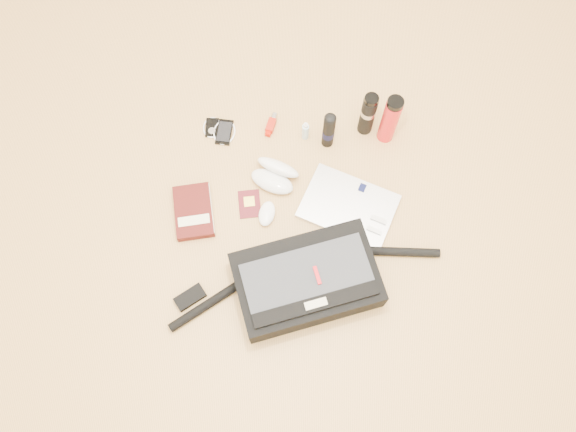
{
  "coord_description": "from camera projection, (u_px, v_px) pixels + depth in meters",
  "views": [
    {
      "loc": [
        0.01,
        -0.71,
        2.04
      ],
      "look_at": [
        -0.02,
        0.04,
        0.06
      ],
      "focal_mm": 35.0,
      "sensor_mm": 36.0,
      "label": 1
    }
  ],
  "objects": [
    {
      "name": "laptop",
      "position": [
        349.0,
        207.0,
        2.18
      ],
      "size": [
        0.42,
        0.36,
        0.03
      ],
      "rotation": [
        0.0,
        0.0,
        -0.39
      ],
      "color": "silver",
      "rests_on": "ground"
    },
    {
      "name": "passport",
      "position": [
        249.0,
        204.0,
        2.19
      ],
      "size": [
        0.1,
        0.13,
        0.01
      ],
      "rotation": [
        0.0,
        0.0,
        0.14
      ],
      "color": "#521118",
      "rests_on": "ground"
    },
    {
      "name": "book",
      "position": [
        194.0,
        212.0,
        2.16
      ],
      "size": [
        0.18,
        0.24,
        0.04
      ],
      "rotation": [
        0.0,
        0.0,
        0.19
      ],
      "color": "#420E0C",
      "rests_on": "ground"
    },
    {
      "name": "sunglasses_case",
      "position": [
        275.0,
        175.0,
        2.2
      ],
      "size": [
        0.22,
        0.21,
        0.1
      ],
      "rotation": [
        0.0,
        0.0,
        -0.41
      ],
      "color": "white",
      "rests_on": "ground"
    },
    {
      "name": "thermos_black",
      "position": [
        368.0,
        114.0,
        2.21
      ],
      "size": [
        0.08,
        0.08,
        0.23
      ],
      "rotation": [
        0.0,
        0.0,
        -0.41
      ],
      "color": "black",
      "rests_on": "ground"
    },
    {
      "name": "ground",
      "position": [
        292.0,
        232.0,
        2.16
      ],
      "size": [
        4.0,
        4.0,
        0.0
      ],
      "primitive_type": "plane",
      "color": "tan",
      "rests_on": "ground"
    },
    {
      "name": "messenger_bag",
      "position": [
        306.0,
        281.0,
        2.02
      ],
      "size": [
        0.99,
        0.45,
        0.14
      ],
      "rotation": [
        0.0,
        0.0,
        0.31
      ],
      "color": "black",
      "rests_on": "ground"
    },
    {
      "name": "aerosol_can",
      "position": [
        329.0,
        130.0,
        2.2
      ],
      "size": [
        0.06,
        0.06,
        0.2
      ],
      "rotation": [
        0.0,
        0.0,
        -0.35
      ],
      "color": "black",
      "rests_on": "ground"
    },
    {
      "name": "thermos_red",
      "position": [
        390.0,
        120.0,
        2.19
      ],
      "size": [
        0.07,
        0.07,
        0.26
      ],
      "rotation": [
        0.0,
        0.0,
        -0.05
      ],
      "color": "red",
      "rests_on": "ground"
    },
    {
      "name": "inhaler",
      "position": [
        271.0,
        125.0,
        2.31
      ],
      "size": [
        0.05,
        0.11,
        0.03
      ],
      "rotation": [
        0.0,
        0.0,
        -0.25
      ],
      "color": "#AB1C0D",
      "rests_on": "ground"
    },
    {
      "name": "phone",
      "position": [
        224.0,
        132.0,
        2.3
      ],
      "size": [
        0.1,
        0.12,
        0.01
      ],
      "rotation": [
        0.0,
        0.0,
        -0.09
      ],
      "color": "black",
      "rests_on": "ground"
    },
    {
      "name": "spray_bottle",
      "position": [
        305.0,
        131.0,
        2.26
      ],
      "size": [
        0.03,
        0.03,
        0.11
      ],
      "rotation": [
        0.0,
        0.0,
        0.1
      ],
      "color": "silver",
      "rests_on": "ground"
    },
    {
      "name": "ipod",
      "position": [
        212.0,
        128.0,
        2.31
      ],
      "size": [
        0.08,
        0.09,
        0.01
      ],
      "rotation": [
        0.0,
        0.0,
        0.02
      ],
      "color": "black",
      "rests_on": "ground"
    },
    {
      "name": "mouse",
      "position": [
        267.0,
        214.0,
        2.16
      ],
      "size": [
        0.08,
        0.11,
        0.03
      ],
      "rotation": [
        0.0,
        0.0,
        -0.16
      ],
      "color": "white",
      "rests_on": "ground"
    }
  ]
}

